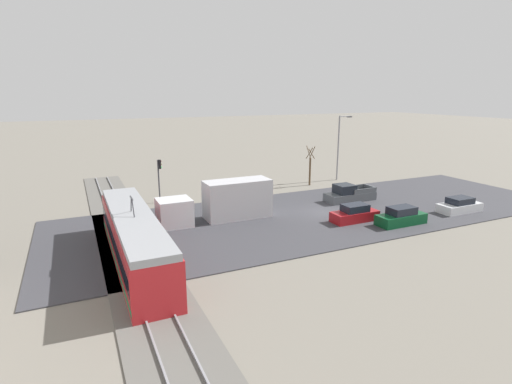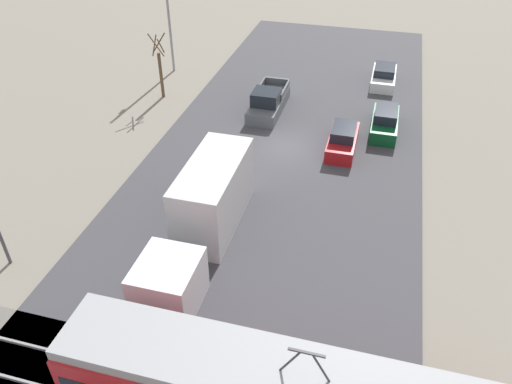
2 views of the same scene
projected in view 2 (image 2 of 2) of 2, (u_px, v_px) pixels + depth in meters
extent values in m
plane|color=slate|center=(288.00, 148.00, 32.20)|extent=(320.00, 320.00, 0.00)
cube|color=#38383D|center=(288.00, 148.00, 32.18)|extent=(16.73, 50.41, 0.08)
cube|color=gray|center=(304.00, 380.00, 15.00)|extent=(15.97, 2.55, 0.42)
cylinder|color=#2D2D33|center=(321.00, 368.00, 14.46)|extent=(0.66, 0.07, 1.15)
cylinder|color=#2D2D33|center=(290.00, 361.00, 14.65)|extent=(0.66, 0.07, 1.15)
cube|color=#2D2D33|center=(307.00, 353.00, 14.23)|extent=(1.10, 0.08, 0.06)
cube|color=silver|center=(169.00, 285.00, 20.82)|extent=(2.50, 2.85, 2.37)
cube|color=#B2B2B7|center=(214.00, 194.00, 25.08)|extent=(2.50, 6.05, 3.49)
cube|color=#196B38|center=(190.00, 184.00, 25.14)|extent=(0.02, 3.03, 0.87)
cube|color=#4C5156|center=(269.00, 105.00, 36.17)|extent=(2.04, 5.52, 0.88)
cube|color=black|center=(266.00, 97.00, 35.03)|extent=(1.88, 1.88, 0.95)
cube|color=#4C5156|center=(260.00, 88.00, 36.87)|extent=(0.12, 2.76, 0.51)
cube|color=#4C5156|center=(285.00, 91.00, 36.47)|extent=(0.12, 2.76, 0.51)
cube|color=#4C5156|center=(277.00, 81.00, 37.83)|extent=(1.88, 0.22, 0.51)
cube|color=red|center=(267.00, 85.00, 38.32)|extent=(0.14, 0.04, 0.18)
cube|color=maroon|center=(342.00, 142.00, 31.81)|extent=(1.71, 4.35, 0.89)
cube|color=black|center=(344.00, 132.00, 31.35)|extent=(1.47, 2.26, 0.65)
cube|color=#0C4723|center=(384.00, 124.00, 33.71)|extent=(1.71, 4.56, 0.91)
cube|color=black|center=(386.00, 114.00, 33.24)|extent=(1.47, 2.37, 0.67)
cube|color=silver|center=(383.00, 78.00, 40.07)|extent=(1.83, 4.44, 0.82)
cube|color=black|center=(385.00, 70.00, 39.65)|extent=(1.57, 2.31, 0.60)
cylinder|color=brown|center=(161.00, 75.00, 37.43)|extent=(0.24, 0.24, 3.47)
cylinder|color=brown|center=(154.00, 45.00, 36.15)|extent=(0.09, 0.97, 1.33)
cylinder|color=brown|center=(156.00, 45.00, 35.83)|extent=(1.17, 0.09, 1.61)
cylinder|color=brown|center=(161.00, 46.00, 36.04)|extent=(0.09, 0.97, 1.33)
cylinder|color=brown|center=(159.00, 43.00, 36.22)|extent=(1.17, 0.09, 1.61)
cylinder|color=gray|center=(169.00, 21.00, 40.15)|extent=(0.20, 0.20, 8.44)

